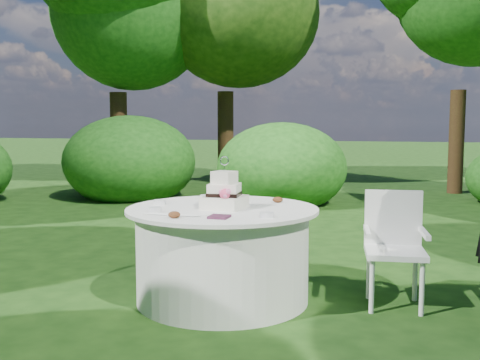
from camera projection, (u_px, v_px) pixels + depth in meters
name	position (u px, v px, depth m)	size (l,w,h in m)	color
ground	(223.00, 300.00, 4.63)	(80.00, 80.00, 0.00)	#15350E
napkins	(219.00, 217.00, 4.06)	(0.14, 0.14, 0.02)	#471E36
feather_plume	(171.00, 214.00, 4.18)	(0.48, 0.07, 0.01)	white
table	(222.00, 254.00, 4.59)	(1.56, 1.56, 0.77)	silver
cake	(224.00, 194.00, 4.50)	(0.34, 0.34, 0.42)	silver
chair	(394.00, 240.00, 4.49)	(0.52, 0.51, 0.91)	white
votives	(195.00, 205.00, 4.54)	(1.13, 0.90, 0.04)	silver
petal_cups	(231.00, 206.00, 4.45)	(0.63, 1.08, 0.05)	#562D16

